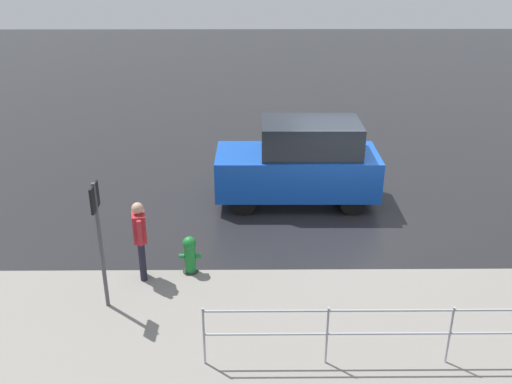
# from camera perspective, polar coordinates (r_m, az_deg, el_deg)

# --- Properties ---
(ground_plane) EXTENTS (60.00, 60.00, 0.00)m
(ground_plane) POSITION_cam_1_polar(r_m,az_deg,el_deg) (13.79, 8.98, -2.08)
(ground_plane) COLOR black
(kerb_strip) EXTENTS (24.00, 3.20, 0.04)m
(kerb_strip) POSITION_cam_1_polar(r_m,az_deg,el_deg) (10.24, 12.60, -12.37)
(kerb_strip) COLOR gray
(kerb_strip) RESTS_ON ground
(moving_hatchback) EXTENTS (3.91, 1.73, 2.06)m
(moving_hatchback) POSITION_cam_1_polar(r_m,az_deg,el_deg) (13.86, 4.46, 2.94)
(moving_hatchback) COLOR blue
(moving_hatchback) RESTS_ON ground
(fire_hydrant) EXTENTS (0.42, 0.31, 0.80)m
(fire_hydrant) POSITION_cam_1_polar(r_m,az_deg,el_deg) (11.14, -6.63, -6.33)
(fire_hydrant) COLOR #197A2D
(fire_hydrant) RESTS_ON ground
(pedestrian) EXTENTS (0.31, 0.56, 1.62)m
(pedestrian) POSITION_cam_1_polar(r_m,az_deg,el_deg) (10.83, -11.53, -4.25)
(pedestrian) COLOR #B2262D
(pedestrian) RESTS_ON ground
(sign_post) EXTENTS (0.07, 0.44, 2.40)m
(sign_post) POSITION_cam_1_polar(r_m,az_deg,el_deg) (9.88, -15.48, -3.53)
(sign_post) COLOR #4C4C51
(sign_post) RESTS_ON ground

